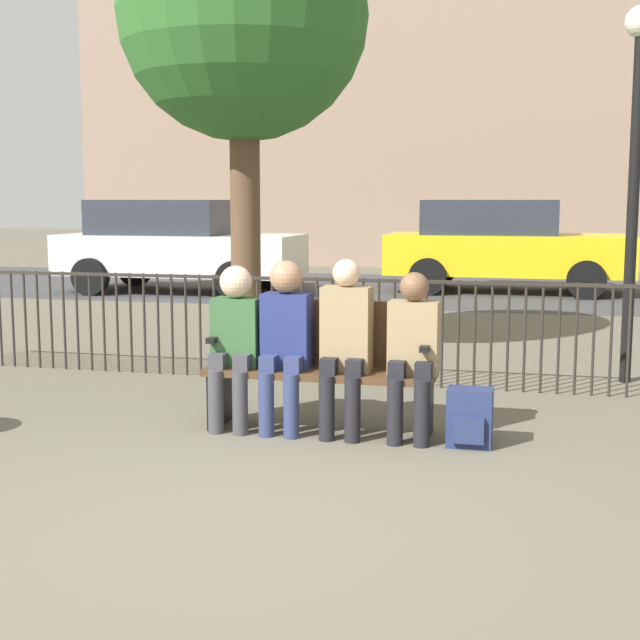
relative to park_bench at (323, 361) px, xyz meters
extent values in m
plane|color=#605B4C|center=(0.00, -2.02, -0.49)|extent=(80.00, 80.00, 0.00)
cube|color=#4C331E|center=(0.00, -0.08, -0.07)|extent=(1.63, 0.45, 0.05)
cube|color=#4C331E|center=(0.00, 0.12, 0.19)|extent=(1.63, 0.05, 0.47)
cube|color=black|center=(-0.75, -0.08, -0.29)|extent=(0.06, 0.38, 0.40)
cube|color=black|center=(0.75, -0.08, -0.29)|extent=(0.06, 0.38, 0.40)
cube|color=black|center=(-0.75, -0.08, 0.16)|extent=(0.06, 0.38, 0.04)
cube|color=black|center=(0.75, -0.08, 0.16)|extent=(0.06, 0.38, 0.04)
cylinder|color=#3D3D42|center=(-0.70, -0.30, -0.27)|extent=(0.11, 0.11, 0.45)
cylinder|color=#3D3D42|center=(-0.52, -0.30, -0.27)|extent=(0.11, 0.11, 0.45)
cube|color=#3D3D42|center=(-0.70, -0.20, 0.01)|extent=(0.11, 0.20, 0.12)
cube|color=#3D3D42|center=(-0.52, -0.20, 0.01)|extent=(0.11, 0.20, 0.12)
cube|color=#335B33|center=(-0.61, -0.08, 0.20)|extent=(0.34, 0.22, 0.49)
sphere|color=beige|center=(-0.61, -0.10, 0.57)|extent=(0.23, 0.23, 0.23)
cylinder|color=navy|center=(-0.33, -0.30, -0.27)|extent=(0.11, 0.11, 0.45)
cylinder|color=navy|center=(-0.15, -0.30, -0.27)|extent=(0.11, 0.11, 0.45)
cube|color=navy|center=(-0.33, -0.20, 0.01)|extent=(0.11, 0.20, 0.12)
cube|color=navy|center=(-0.15, -0.20, 0.01)|extent=(0.11, 0.20, 0.12)
cube|color=navy|center=(-0.24, -0.08, 0.23)|extent=(0.34, 0.22, 0.53)
sphere|color=#A37556|center=(-0.24, -0.10, 0.61)|extent=(0.23, 0.23, 0.23)
cylinder|color=black|center=(0.10, -0.30, -0.27)|extent=(0.11, 0.11, 0.45)
cylinder|color=black|center=(0.28, -0.30, -0.27)|extent=(0.11, 0.11, 0.45)
cube|color=black|center=(0.10, -0.20, 0.01)|extent=(0.11, 0.20, 0.12)
cube|color=black|center=(0.28, -0.20, 0.01)|extent=(0.11, 0.20, 0.12)
cube|color=#997F59|center=(0.19, -0.08, 0.25)|extent=(0.34, 0.22, 0.59)
sphere|color=beige|center=(0.19, -0.10, 0.65)|extent=(0.19, 0.19, 0.19)
cylinder|color=black|center=(0.57, -0.30, -0.27)|extent=(0.11, 0.11, 0.45)
cylinder|color=black|center=(0.75, -0.30, -0.27)|extent=(0.11, 0.11, 0.45)
cube|color=black|center=(0.57, -0.20, 0.01)|extent=(0.11, 0.20, 0.12)
cube|color=black|center=(0.75, -0.20, 0.01)|extent=(0.11, 0.20, 0.12)
cube|color=#997F59|center=(0.66, -0.08, 0.21)|extent=(0.34, 0.22, 0.50)
sphere|color=brown|center=(0.66, -0.10, 0.56)|extent=(0.20, 0.20, 0.20)
cube|color=navy|center=(1.06, -0.21, -0.29)|extent=(0.30, 0.21, 0.39)
cube|color=navy|center=(1.06, -0.33, -0.35)|extent=(0.21, 0.04, 0.18)
cylinder|color=#2D2823|center=(-3.66, 1.59, -0.02)|extent=(0.02, 0.02, 0.95)
cylinder|color=#2D2823|center=(-3.52, 1.59, -0.02)|extent=(0.02, 0.02, 0.95)
cylinder|color=#2D2823|center=(-3.38, 1.59, -0.02)|extent=(0.02, 0.02, 0.95)
cylinder|color=#2D2823|center=(-3.24, 1.59, -0.02)|extent=(0.02, 0.02, 0.95)
cylinder|color=#2D2823|center=(-3.10, 1.59, -0.02)|extent=(0.02, 0.02, 0.95)
cylinder|color=#2D2823|center=(-2.96, 1.59, -0.02)|extent=(0.02, 0.02, 0.95)
cylinder|color=#2D2823|center=(-2.82, 1.59, -0.02)|extent=(0.02, 0.02, 0.95)
cylinder|color=#2D2823|center=(-2.68, 1.59, -0.02)|extent=(0.02, 0.02, 0.95)
cylinder|color=#2D2823|center=(-2.54, 1.59, -0.02)|extent=(0.02, 0.02, 0.95)
cylinder|color=#2D2823|center=(-2.40, 1.59, -0.02)|extent=(0.02, 0.02, 0.95)
cylinder|color=#2D2823|center=(-2.26, 1.59, -0.02)|extent=(0.02, 0.02, 0.95)
cylinder|color=#2D2823|center=(-2.12, 1.59, -0.02)|extent=(0.02, 0.02, 0.95)
cylinder|color=#2D2823|center=(-1.98, 1.59, -0.02)|extent=(0.02, 0.02, 0.95)
cylinder|color=#2D2823|center=(-1.84, 1.59, -0.02)|extent=(0.02, 0.02, 0.95)
cylinder|color=#2D2823|center=(-1.70, 1.59, -0.02)|extent=(0.02, 0.02, 0.95)
cylinder|color=#2D2823|center=(-1.56, 1.59, -0.02)|extent=(0.02, 0.02, 0.95)
cylinder|color=#2D2823|center=(-1.42, 1.59, -0.02)|extent=(0.02, 0.02, 0.95)
cylinder|color=#2D2823|center=(-1.28, 1.59, -0.02)|extent=(0.02, 0.02, 0.95)
cylinder|color=#2D2823|center=(-1.14, 1.59, -0.02)|extent=(0.02, 0.02, 0.95)
cylinder|color=#2D2823|center=(-1.00, 1.59, -0.02)|extent=(0.02, 0.02, 0.95)
cylinder|color=#2D2823|center=(-0.86, 1.59, -0.02)|extent=(0.02, 0.02, 0.95)
cylinder|color=#2D2823|center=(-0.72, 1.59, -0.02)|extent=(0.02, 0.02, 0.95)
cylinder|color=#2D2823|center=(-0.58, 1.59, -0.02)|extent=(0.02, 0.02, 0.95)
cylinder|color=#2D2823|center=(-0.44, 1.59, -0.02)|extent=(0.02, 0.02, 0.95)
cylinder|color=#2D2823|center=(-0.30, 1.59, -0.02)|extent=(0.02, 0.02, 0.95)
cylinder|color=#2D2823|center=(-0.16, 1.59, -0.02)|extent=(0.02, 0.02, 0.95)
cylinder|color=#2D2823|center=(-0.02, 1.59, -0.02)|extent=(0.02, 0.02, 0.95)
cylinder|color=#2D2823|center=(0.12, 1.59, -0.02)|extent=(0.02, 0.02, 0.95)
cylinder|color=#2D2823|center=(0.26, 1.59, -0.02)|extent=(0.02, 0.02, 0.95)
cylinder|color=#2D2823|center=(0.40, 1.59, -0.02)|extent=(0.02, 0.02, 0.95)
cylinder|color=#2D2823|center=(0.54, 1.59, -0.02)|extent=(0.02, 0.02, 0.95)
cylinder|color=#2D2823|center=(0.68, 1.59, -0.02)|extent=(0.02, 0.02, 0.95)
cylinder|color=#2D2823|center=(0.82, 1.59, -0.02)|extent=(0.02, 0.02, 0.95)
cylinder|color=#2D2823|center=(0.96, 1.59, -0.02)|extent=(0.02, 0.02, 0.95)
cylinder|color=#2D2823|center=(1.10, 1.59, -0.02)|extent=(0.02, 0.02, 0.95)
cylinder|color=#2D2823|center=(1.24, 1.59, -0.02)|extent=(0.02, 0.02, 0.95)
cylinder|color=#2D2823|center=(1.38, 1.59, -0.02)|extent=(0.02, 0.02, 0.95)
cylinder|color=#2D2823|center=(1.52, 1.59, -0.02)|extent=(0.02, 0.02, 0.95)
cylinder|color=#2D2823|center=(1.66, 1.59, -0.02)|extent=(0.02, 0.02, 0.95)
cylinder|color=#2D2823|center=(1.80, 1.59, -0.02)|extent=(0.02, 0.02, 0.95)
cylinder|color=#2D2823|center=(1.94, 1.59, -0.02)|extent=(0.02, 0.02, 0.95)
cylinder|color=#2D2823|center=(2.08, 1.59, -0.02)|extent=(0.02, 0.02, 0.95)
cylinder|color=#2D2823|center=(2.22, 1.59, -0.02)|extent=(0.02, 0.02, 0.95)
cube|color=#2D2823|center=(0.00, 1.59, 0.44)|extent=(9.00, 0.03, 0.03)
cylinder|color=brown|center=(-1.46, 2.64, 0.90)|extent=(0.31, 0.31, 2.78)
sphere|color=#2D6628|center=(-1.46, 2.64, 2.97)|extent=(2.51, 2.51, 2.51)
cylinder|color=black|center=(2.26, 2.25, 1.04)|extent=(0.10, 0.10, 3.06)
cube|color=#3D3D3F|center=(0.00, 9.98, -0.49)|extent=(24.00, 6.00, 0.01)
cube|color=yellow|center=(0.93, 9.94, 0.18)|extent=(4.20, 1.70, 0.70)
cube|color=#2D333D|center=(0.62, 9.94, 0.83)|extent=(2.31, 1.56, 0.60)
cylinder|color=black|center=(2.23, 9.07, -0.17)|extent=(0.64, 0.20, 0.64)
cylinder|color=black|center=(2.23, 10.81, -0.17)|extent=(0.64, 0.20, 0.64)
cylinder|color=black|center=(-0.37, 9.07, -0.17)|extent=(0.64, 0.20, 0.64)
cylinder|color=black|center=(-0.37, 10.81, -0.17)|extent=(0.64, 0.20, 0.64)
cube|color=silver|center=(-4.65, 8.53, 0.18)|extent=(4.20, 1.70, 0.70)
cube|color=#2D333D|center=(-4.97, 8.53, 0.83)|extent=(2.31, 1.56, 0.60)
cylinder|color=black|center=(-3.35, 7.66, -0.17)|extent=(0.64, 0.20, 0.64)
cylinder|color=black|center=(-3.35, 9.40, -0.17)|extent=(0.64, 0.20, 0.64)
cylinder|color=black|center=(-5.95, 7.66, -0.17)|extent=(0.64, 0.20, 0.64)
cylinder|color=black|center=(-5.95, 9.40, -0.17)|extent=(0.64, 0.20, 0.64)
camera|label=1|loc=(1.49, -6.08, 1.16)|focal=50.00mm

